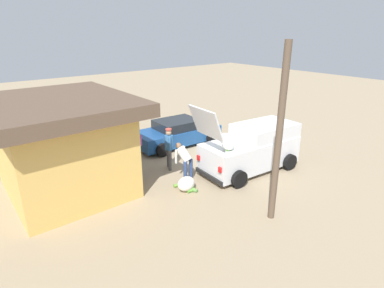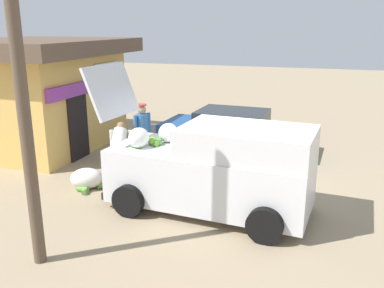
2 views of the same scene
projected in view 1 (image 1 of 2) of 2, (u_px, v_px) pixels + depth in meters
ground_plane at (224, 158)px, 14.21m from camera, size 60.00×60.00×0.00m
storefront_bar at (62, 143)px, 10.94m from camera, size 5.55×4.75×3.35m
delivery_van at (252, 148)px, 12.83m from camera, size 2.30×4.67×2.96m
parked_sedan at (177, 133)px, 15.77m from camera, size 2.33×4.37×1.27m
vendor_standing at (169, 146)px, 12.87m from camera, size 0.53×0.45×1.74m
customer_bending at (184, 158)px, 11.99m from camera, size 0.73×0.61×1.43m
unloaded_banana_pile at (186, 184)px, 11.38m from camera, size 0.92×0.95×0.50m
paint_bucket at (113, 148)px, 14.86m from camera, size 0.31×0.31×0.39m
utility_pole at (279, 137)px, 8.89m from camera, size 0.20×0.20×5.29m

